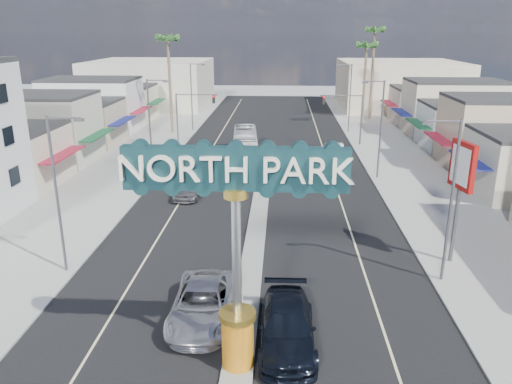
# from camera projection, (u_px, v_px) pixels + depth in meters

# --- Properties ---
(ground) EXTENTS (160.00, 160.00, 0.00)m
(ground) POSITION_uv_depth(u_px,v_px,m) (264.00, 177.00, 47.14)
(ground) COLOR gray
(ground) RESTS_ON ground
(road) EXTENTS (20.00, 120.00, 0.01)m
(road) POSITION_uv_depth(u_px,v_px,m) (264.00, 177.00, 47.14)
(road) COLOR black
(road) RESTS_ON ground
(median_island) EXTENTS (1.30, 30.00, 0.16)m
(median_island) POSITION_uv_depth(u_px,v_px,m) (254.00, 246.00, 31.93)
(median_island) COLOR gray
(median_island) RESTS_ON ground
(sidewalk_left) EXTENTS (8.00, 120.00, 0.12)m
(sidewalk_left) POSITION_uv_depth(u_px,v_px,m) (118.00, 174.00, 47.82)
(sidewalk_left) COLOR gray
(sidewalk_left) RESTS_ON ground
(sidewalk_right) EXTENTS (8.00, 120.00, 0.12)m
(sidewalk_right) POSITION_uv_depth(u_px,v_px,m) (414.00, 178.00, 46.42)
(sidewalk_right) COLOR gray
(sidewalk_right) RESTS_ON ground
(storefront_row_left) EXTENTS (12.00, 42.00, 6.00)m
(storefront_row_left) POSITION_uv_depth(u_px,v_px,m) (68.00, 119.00, 59.75)
(storefront_row_left) COLOR beige
(storefront_row_left) RESTS_ON ground
(storefront_row_right) EXTENTS (12.00, 42.00, 6.00)m
(storefront_row_right) POSITION_uv_depth(u_px,v_px,m) (476.00, 123.00, 57.35)
(storefront_row_right) COLOR #B7B29E
(storefront_row_right) RESTS_ON ground
(backdrop_far_left) EXTENTS (20.00, 20.00, 8.00)m
(backdrop_far_left) POSITION_uv_depth(u_px,v_px,m) (151.00, 83.00, 89.71)
(backdrop_far_left) COLOR #B7B29E
(backdrop_far_left) RESTS_ON ground
(backdrop_far_right) EXTENTS (20.00, 20.00, 8.00)m
(backdrop_far_right) POSITION_uv_depth(u_px,v_px,m) (399.00, 85.00, 87.51)
(backdrop_far_right) COLOR beige
(backdrop_far_right) RESTS_ON ground
(gateway_sign) EXTENTS (8.20, 1.50, 9.15)m
(gateway_sign) POSITION_uv_depth(u_px,v_px,m) (236.00, 235.00, 18.70)
(gateway_sign) COLOR #C6560F
(gateway_sign) RESTS_ON median_island
(traffic_signal_left) EXTENTS (5.09, 0.45, 6.00)m
(traffic_signal_left) POSITION_uv_depth(u_px,v_px,m) (192.00, 108.00, 59.55)
(traffic_signal_left) COLOR #47474C
(traffic_signal_left) RESTS_ON ground
(traffic_signal_right) EXTENTS (5.09, 0.45, 6.00)m
(traffic_signal_right) POSITION_uv_depth(u_px,v_px,m) (346.00, 110.00, 58.64)
(traffic_signal_right) COLOR #47474C
(traffic_signal_right) RESTS_ON ground
(streetlight_l_near) EXTENTS (2.03, 0.22, 9.00)m
(streetlight_l_near) POSITION_uv_depth(u_px,v_px,m) (59.00, 188.00, 27.11)
(streetlight_l_near) COLOR #47474C
(streetlight_l_near) RESTS_ON ground
(streetlight_l_mid) EXTENTS (2.03, 0.22, 9.00)m
(streetlight_l_mid) POSITION_uv_depth(u_px,v_px,m) (151.00, 122.00, 46.09)
(streetlight_l_mid) COLOR #47474C
(streetlight_l_mid) RESTS_ON ground
(streetlight_l_far) EXTENTS (2.03, 0.22, 9.00)m
(streetlight_l_far) POSITION_uv_depth(u_px,v_px,m) (193.00, 93.00, 66.97)
(streetlight_l_far) COLOR #47474C
(streetlight_l_far) RESTS_ON ground
(streetlight_r_near) EXTENTS (2.03, 0.22, 9.00)m
(streetlight_r_near) POSITION_uv_depth(u_px,v_px,m) (449.00, 194.00, 26.06)
(streetlight_r_near) COLOR #47474C
(streetlight_r_near) RESTS_ON ground
(streetlight_r_mid) EXTENTS (2.03, 0.22, 9.00)m
(streetlight_r_mid) POSITION_uv_depth(u_px,v_px,m) (379.00, 125.00, 45.04)
(streetlight_r_mid) COLOR #47474C
(streetlight_r_mid) RESTS_ON ground
(streetlight_r_far) EXTENTS (2.03, 0.22, 9.00)m
(streetlight_r_far) POSITION_uv_depth(u_px,v_px,m) (349.00, 94.00, 65.92)
(streetlight_r_far) COLOR #47474C
(streetlight_r_far) RESTS_ON ground
(palm_left_far) EXTENTS (2.60, 2.60, 13.10)m
(palm_left_far) POSITION_uv_depth(u_px,v_px,m) (168.00, 44.00, 63.20)
(palm_left_far) COLOR brown
(palm_left_far) RESTS_ON ground
(palm_right_mid) EXTENTS (2.60, 2.60, 12.10)m
(palm_right_mid) POSITION_uv_depth(u_px,v_px,m) (367.00, 50.00, 67.87)
(palm_right_mid) COLOR brown
(palm_right_mid) RESTS_ON ground
(palm_right_far) EXTENTS (2.60, 2.60, 14.10)m
(palm_right_far) POSITION_uv_depth(u_px,v_px,m) (375.00, 36.00, 72.91)
(palm_right_far) COLOR brown
(palm_right_far) RESTS_ON ground
(suv_left) EXTENTS (2.96, 6.26, 1.73)m
(suv_left) POSITION_uv_depth(u_px,v_px,m) (202.00, 303.00, 23.71)
(suv_left) COLOR #B6B7BB
(suv_left) RESTS_ON ground
(suv_right) EXTENTS (2.57, 6.08, 1.75)m
(suv_right) POSITION_uv_depth(u_px,v_px,m) (287.00, 327.00, 21.84)
(suv_right) COLOR black
(suv_right) RESTS_ON ground
(car_parked_left) EXTENTS (2.03, 4.96, 1.68)m
(car_parked_left) POSITION_uv_depth(u_px,v_px,m) (189.00, 186.00, 41.40)
(car_parked_left) COLOR #5D5D62
(car_parked_left) RESTS_ON ground
(car_parked_right) EXTENTS (1.90, 5.40, 1.78)m
(car_parked_right) POSITION_uv_depth(u_px,v_px,m) (334.00, 153.00, 52.54)
(car_parked_right) COLOR white
(car_parked_right) RESTS_ON ground
(city_bus) EXTENTS (3.28, 10.74, 2.95)m
(city_bus) POSITION_uv_depth(u_px,v_px,m) (245.00, 144.00, 54.01)
(city_bus) COLOR silver
(city_bus) RESTS_ON ground
(bank_pylon_sign) EXTENTS (0.73, 2.27, 7.24)m
(bank_pylon_sign) POSITION_uv_depth(u_px,v_px,m) (461.00, 172.00, 28.09)
(bank_pylon_sign) COLOR #47474C
(bank_pylon_sign) RESTS_ON sidewalk_right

